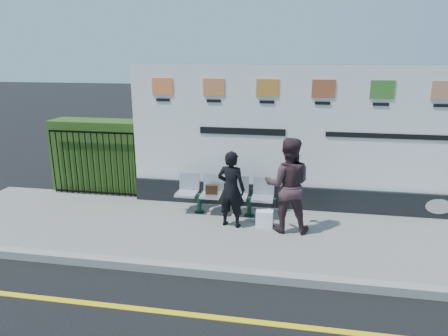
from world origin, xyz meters
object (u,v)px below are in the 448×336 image
object	(u,v)px
billboard	(319,150)
woman_right	(288,185)
bench	(224,204)
woman_left	(231,189)

from	to	relation	value
billboard	woman_right	xyz separation A→B (m)	(-0.60, -1.20, -0.41)
billboard	bench	world-z (taller)	billboard
woman_left	woman_right	xyz separation A→B (m)	(1.05, -0.01, 0.15)
bench	woman_left	world-z (taller)	woman_left
woman_left	woman_right	size ratio (longest dim) A/B	0.83
woman_right	woman_left	bearing A→B (deg)	-2.51
bench	woman_right	world-z (taller)	woman_right
woman_left	woman_right	bearing A→B (deg)	-170.46
woman_left	bench	bearing A→B (deg)	-56.44
billboard	woman_right	size ratio (longest dim) A/B	4.49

